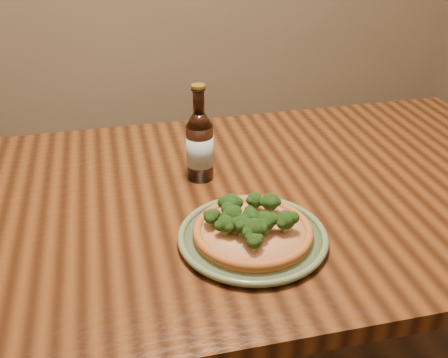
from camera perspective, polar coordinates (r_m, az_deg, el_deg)
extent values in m
cube|color=#4C2810|center=(1.23, 1.71, -2.41)|extent=(1.60, 0.90, 0.04)
cylinder|color=#4C2810|center=(1.99, 19.39, -3.16)|extent=(0.07, 0.07, 0.71)
cylinder|color=#576B4A|center=(1.06, 3.13, -6.50)|extent=(0.28, 0.28, 0.01)
torus|color=#576B4A|center=(1.06, 3.14, -6.19)|extent=(0.30, 0.30, 0.01)
torus|color=#576B4A|center=(1.06, 3.13, -6.24)|extent=(0.24, 0.24, 0.01)
cylinder|color=#A15924|center=(1.05, 3.14, -5.98)|extent=(0.24, 0.24, 0.01)
torus|color=#A15924|center=(1.05, 3.15, -5.62)|extent=(0.24, 0.24, 0.02)
cylinder|color=#D9BE85|center=(1.05, 3.15, -5.62)|extent=(0.21, 0.21, 0.01)
sphere|color=#2A5219|center=(1.04, 2.91, -4.10)|extent=(0.04, 0.04, 0.03)
sphere|color=#2A5219|center=(1.00, 3.28, -5.41)|extent=(0.05, 0.05, 0.04)
sphere|color=#2A5219|center=(1.04, -1.40, -4.09)|extent=(0.04, 0.04, 0.03)
sphere|color=#2A5219|center=(1.03, 4.60, -4.55)|extent=(0.05, 0.05, 0.04)
sphere|color=#2A5219|center=(1.09, 3.39, -2.31)|extent=(0.04, 0.04, 0.03)
sphere|color=#2A5219|center=(1.02, 0.20, -4.88)|extent=(0.05, 0.05, 0.03)
sphere|color=#2A5219|center=(1.09, 5.05, -2.47)|extent=(0.04, 0.04, 0.04)
sphere|color=#2A5219|center=(1.03, 6.76, -4.43)|extent=(0.04, 0.04, 0.04)
sphere|color=#2A5219|center=(1.07, 0.75, -2.66)|extent=(0.05, 0.05, 0.04)
sphere|color=#2A5219|center=(0.98, 3.33, -6.77)|extent=(0.04, 0.04, 0.03)
sphere|color=#2A5219|center=(1.04, 0.87, -3.86)|extent=(0.05, 0.05, 0.04)
sphere|color=#2A5219|center=(1.02, 1.99, -4.98)|extent=(0.05, 0.05, 0.03)
cylinder|color=black|center=(1.25, -2.64, 2.94)|extent=(0.06, 0.06, 0.14)
cone|color=black|center=(1.21, -2.73, 6.51)|extent=(0.06, 0.06, 0.03)
cylinder|color=black|center=(1.20, -2.79, 8.54)|extent=(0.03, 0.03, 0.06)
torus|color=black|center=(1.19, -2.82, 9.74)|extent=(0.03, 0.03, 0.01)
cylinder|color=#A58C33|center=(1.18, -2.83, 10.07)|extent=(0.03, 0.03, 0.01)
cylinder|color=#9FB3C0|center=(1.25, -2.64, 3.13)|extent=(0.07, 0.07, 0.07)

